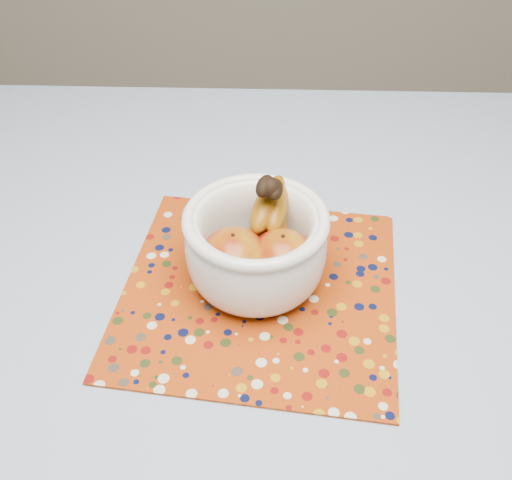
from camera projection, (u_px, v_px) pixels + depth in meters
table at (274, 370)px, 0.83m from camera, size 1.20×1.20×0.75m
tablecloth at (275, 332)px, 0.78m from camera, size 1.32×1.32×0.01m
placemat at (259, 289)px, 0.83m from camera, size 0.41×0.41×0.00m
fruit_bowl at (259, 240)px, 0.80m from camera, size 0.19×0.20×0.16m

